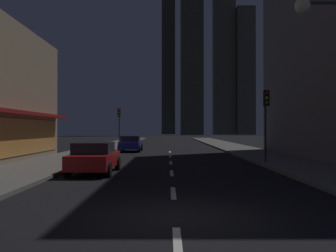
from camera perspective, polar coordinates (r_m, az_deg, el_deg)
ground_plane at (r=40.44m, az=-0.04°, el=-3.49°), size 78.00×136.00×0.10m
sidewalk_right at (r=41.07m, az=9.79°, el=-3.26°), size 4.00×76.00×0.15m
sidewalk_left at (r=41.01m, az=-9.88°, el=-3.27°), size 4.00×76.00×0.15m
lane_marking_center at (r=19.50m, az=0.22°, el=-6.56°), size 0.16×28.20×0.01m
skyscraper_distant_tall at (r=149.58m, az=-0.22°, el=11.72°), size 5.38×5.77×67.43m
skyscraper_distant_mid at (r=131.09m, az=3.52°, el=13.34°), size 7.77×7.18×66.80m
skyscraper_distant_short at (r=141.21m, az=8.59°, el=14.98°), size 7.70×7.41×79.46m
skyscraper_distant_slender at (r=136.62m, az=11.77°, el=8.44°), size 6.58×7.47×46.51m
car_parked_near at (r=17.10m, az=-11.90°, el=-4.92°), size 1.98×4.24×1.45m
car_parked_far at (r=33.13m, az=-6.23°, el=-2.78°), size 1.98×4.24×1.45m
fire_hydrant_far_left at (r=26.06m, az=-13.01°, el=-4.02°), size 0.42×0.30×0.65m
traffic_light_near_right at (r=21.51m, az=15.02°, el=2.53°), size 0.32×0.48×4.20m
traffic_light_far_left at (r=39.41m, az=-8.06°, el=1.15°), size 0.32×0.48×4.20m
street_lamp_right at (r=14.17m, az=23.32°, el=11.78°), size 1.96×0.56×6.58m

